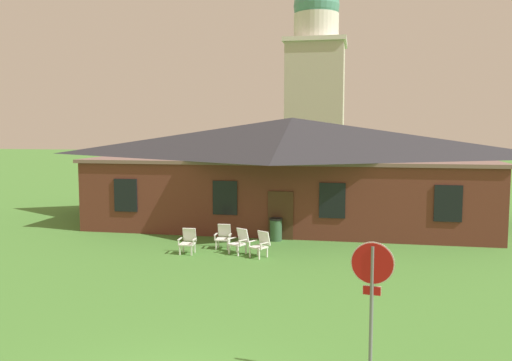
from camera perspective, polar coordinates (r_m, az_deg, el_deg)
name	(u,v)px	position (r m, az deg, el deg)	size (l,w,h in m)	color
brick_building	(292,168)	(27.34, 3.92, 1.36)	(19.39, 10.40, 5.34)	brown
dome_tower	(316,89)	(45.78, 6.51, 9.89)	(5.18, 5.18, 17.93)	#BCB29E
stop_sign	(372,284)	(10.10, 12.54, -10.92)	(0.80, 0.14, 2.72)	slate
lawn_chair_by_porch	(188,240)	(20.38, -7.41, -6.50)	(0.65, 0.68, 0.96)	silver
lawn_chair_near_door	(223,236)	(21.09, -3.57, -6.04)	(0.66, 0.69, 0.96)	silver
lawn_chair_left_end	(240,241)	(20.17, -1.80, -6.58)	(0.83, 0.86, 0.96)	white
lawn_chair_middle	(261,244)	(19.66, 0.51, -6.90)	(0.84, 0.87, 0.96)	silver
trash_bin	(276,229)	(22.43, 2.18, -5.33)	(0.56, 0.56, 0.98)	#335638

